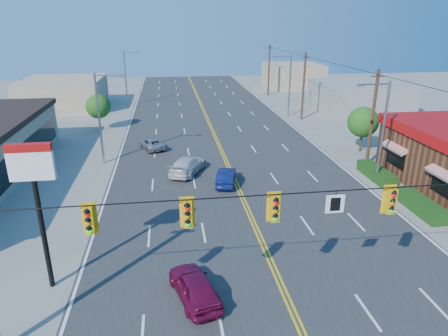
{
  "coord_description": "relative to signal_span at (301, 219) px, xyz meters",
  "views": [
    {
      "loc": [
        -5.01,
        -13.22,
        12.1
      ],
      "look_at": [
        -1.26,
        13.26,
        2.2
      ],
      "focal_mm": 32.0,
      "sensor_mm": 36.0,
      "label": 1
    }
  ],
  "objects": [
    {
      "name": "bld_east_far",
      "position": [
        19.12,
        62.0,
        -2.69
      ],
      "size": [
        10.0,
        10.0,
        4.4
      ],
      "primitive_type": "cube",
      "color": "tan",
      "rests_on": "ground"
    },
    {
      "name": "car_magenta",
      "position": [
        -4.09,
        2.0,
        -4.22
      ],
      "size": [
        2.56,
        4.19,
        1.33
      ],
      "primitive_type": "imported",
      "rotation": [
        0.0,
        0.0,
        3.41
      ],
      "color": "maroon",
      "rests_on": "ground"
    },
    {
      "name": "streetlight_ne",
      "position": [
        10.91,
        38.0,
        -0.37
      ],
      "size": [
        2.55,
        0.25,
        8.0
      ],
      "color": "gray",
      "rests_on": "ground"
    },
    {
      "name": "utility_pole_near",
      "position": [
        12.32,
        18.0,
        -0.69
      ],
      "size": [
        0.28,
        0.28,
        8.4
      ],
      "primitive_type": "cylinder",
      "color": "#47301E",
      "rests_on": "ground"
    },
    {
      "name": "road",
      "position": [
        0.12,
        20.0,
        -4.86
      ],
      "size": [
        20.0,
        120.0,
        0.06
      ],
      "primitive_type": "cube",
      "color": "#2D2D30",
      "rests_on": "ground"
    },
    {
      "name": "streetlight_sw",
      "position": [
        -10.67,
        22.0,
        -0.37
      ],
      "size": [
        2.55,
        0.25,
        8.0
      ],
      "color": "gray",
      "rests_on": "ground"
    },
    {
      "name": "bld_east_mid",
      "position": [
        22.12,
        40.0,
        -2.89
      ],
      "size": [
        12.0,
        10.0,
        4.0
      ],
      "primitive_type": "cube",
      "color": "gray",
      "rests_on": "ground"
    },
    {
      "name": "car_blue",
      "position": [
        -0.67,
        15.37,
        -4.27
      ],
      "size": [
        2.11,
        3.93,
        1.23
      ],
      "primitive_type": "imported",
      "rotation": [
        0.0,
        0.0,
        2.91
      ],
      "color": "#0D164C",
      "rests_on": "ground"
    },
    {
      "name": "utility_pole_mid",
      "position": [
        12.32,
        36.0,
        -0.69
      ],
      "size": [
        0.28,
        0.28,
        8.4
      ],
      "primitive_type": "cylinder",
      "color": "#47301E",
      "rests_on": "ground"
    },
    {
      "name": "ground",
      "position": [
        0.12,
        0.0,
        -4.89
      ],
      "size": [
        160.0,
        160.0,
        0.0
      ],
      "primitive_type": "plane",
      "color": "gray",
      "rests_on": "ground"
    },
    {
      "name": "streetlight_nw",
      "position": [
        -10.67,
        48.0,
        -0.37
      ],
      "size": [
        2.55,
        0.25,
        8.0
      ],
      "color": "gray",
      "rests_on": "ground"
    },
    {
      "name": "bld_west_far",
      "position": [
        -19.88,
        48.0,
        -2.79
      ],
      "size": [
        11.0,
        12.0,
        4.2
      ],
      "primitive_type": "cube",
      "color": "tan",
      "rests_on": "ground"
    },
    {
      "name": "tree_west",
      "position": [
        -12.88,
        34.0,
        -2.09
      ],
      "size": [
        2.8,
        2.8,
        4.2
      ],
      "color": "#47301E",
      "rests_on": "ground"
    },
    {
      "name": "streetlight_se",
      "position": [
        10.91,
        14.0,
        -0.37
      ],
      "size": [
        2.55,
        0.25,
        8.0
      ],
      "color": "gray",
      "rests_on": "ground"
    },
    {
      "name": "tree_kfc_rear",
      "position": [
        13.62,
        22.0,
        -1.95
      ],
      "size": [
        2.94,
        2.94,
        4.41
      ],
      "color": "#47301E",
      "rests_on": "ground"
    },
    {
      "name": "car_white",
      "position": [
        -3.51,
        18.26,
        -4.19
      ],
      "size": [
        3.77,
        5.18,
        1.39
      ],
      "primitive_type": "imported",
      "rotation": [
        0.0,
        0.0,
        2.71
      ],
      "color": "silver",
      "rests_on": "ground"
    },
    {
      "name": "pizza_hut_sign",
      "position": [
        -10.88,
        4.0,
        0.3
      ],
      "size": [
        1.9,
        0.3,
        6.85
      ],
      "color": "black",
      "rests_on": "ground"
    },
    {
      "name": "car_silver",
      "position": [
        -6.67,
        25.5,
        -4.35
      ],
      "size": [
        3.02,
        4.26,
        1.08
      ],
      "primitive_type": "imported",
      "rotation": [
        0.0,
        0.0,
        3.49
      ],
      "color": "#A8A7AC",
      "rests_on": "ground"
    },
    {
      "name": "signal_span",
      "position": [
        0.0,
        0.0,
        0.0
      ],
      "size": [
        24.32,
        0.34,
        9.0
      ],
      "color": "#47301E",
      "rests_on": "ground"
    },
    {
      "name": "utility_pole_far",
      "position": [
        12.32,
        54.0,
        -0.69
      ],
      "size": [
        0.28,
        0.28,
        8.4
      ],
      "primitive_type": "cylinder",
      "color": "#47301E",
      "rests_on": "ground"
    }
  ]
}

